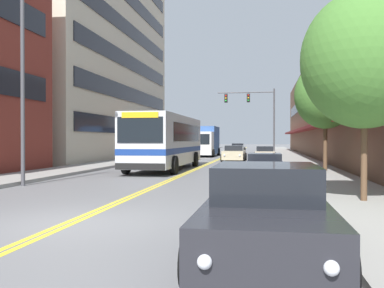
{
  "coord_description": "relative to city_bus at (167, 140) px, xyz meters",
  "views": [
    {
      "loc": [
        4.3,
        -8.98,
        1.86
      ],
      "look_at": [
        -1.26,
        23.35,
        1.51
      ],
      "focal_mm": 40.0,
      "sensor_mm": 36.0,
      "label": 1
    }
  ],
  "objects": [
    {
      "name": "car_black_moving_lead",
      "position": [
        2.39,
        32.32,
        -1.23
      ],
      "size": [
        2.01,
        4.41,
        1.32
      ],
      "color": "black",
      "rests_on": "ground_plane"
    },
    {
      "name": "car_charcoal_parked_right_foreground",
      "position": [
        6.09,
        -19.3,
        -1.17
      ],
      "size": [
        2.08,
        4.62,
        1.47
      ],
      "color": "#232328",
      "rests_on": "ground_plane"
    },
    {
      "name": "street_tree_right_mid",
      "position": [
        9.29,
        -1.86,
        2.41
      ],
      "size": [
        3.32,
        3.32,
        5.93
      ],
      "color": "brown",
      "rests_on": "sidewalk_right"
    },
    {
      "name": "sidewalk_right",
      "position": [
        8.8,
        20.0,
        -1.77
      ],
      "size": [
        3.03,
        106.0,
        0.16
      ],
      "color": "gray",
      "rests_on": "ground_plane"
    },
    {
      "name": "city_bus",
      "position": [
        0.0,
        0.0,
        0.0
      ],
      "size": [
        2.95,
        11.32,
        3.27
      ],
      "color": "silver",
      "rests_on": "ground_plane"
    },
    {
      "name": "street_lamp_left_near",
      "position": [
        -3.26,
        -10.25,
        3.05
      ],
      "size": [
        2.02,
        0.28,
        8.33
      ],
      "color": "#47474C",
      "rests_on": "ground_plane"
    },
    {
      "name": "traffic_signal_mast",
      "position": [
        5.02,
        20.29,
        3.31
      ],
      "size": [
        6.12,
        0.38,
        7.27
      ],
      "color": "#47474C",
      "rests_on": "ground_plane"
    },
    {
      "name": "street_tree_right_near",
      "position": [
        8.78,
        -13.47,
        2.23
      ],
      "size": [
        3.49,
        3.49,
        5.84
      ],
      "color": "brown",
      "rests_on": "sidewalk_right"
    },
    {
      "name": "car_red_parked_left_mid",
      "position": [
        -2.65,
        10.46,
        -1.25
      ],
      "size": [
        2.07,
        4.25,
        1.28
      ],
      "color": "maroon",
      "rests_on": "ground_plane"
    },
    {
      "name": "fire_hydrant",
      "position": [
        7.73,
        -9.2,
        -1.31
      ],
      "size": [
        0.28,
        0.2,
        0.75
      ],
      "color": "yellow",
      "rests_on": "sidewalk_right"
    },
    {
      "name": "ground_plane",
      "position": [
        1.78,
        20.0,
        -1.85
      ],
      "size": [
        240.0,
        240.0,
        0.0
      ],
      "primitive_type": "plane",
      "color": "slate"
    },
    {
      "name": "centre_line",
      "position": [
        1.78,
        20.0,
        -1.84
      ],
      "size": [
        0.34,
        106.0,
        0.01
      ],
      "color": "yellow",
      "rests_on": "ground_plane"
    },
    {
      "name": "car_beige_moving_second",
      "position": [
        3.44,
        10.72,
        -1.21
      ],
      "size": [
        2.01,
        4.72,
        1.34
      ],
      "color": "#BCAD89",
      "rests_on": "ground_plane"
    },
    {
      "name": "storefront_row_right",
      "position": [
        14.54,
        20.0,
        3.3
      ],
      "size": [
        9.1,
        68.0,
        10.31
      ],
      "color": "brown",
      "rests_on": "ground_plane"
    },
    {
      "name": "car_champagne_parked_right_mid",
      "position": [
        6.03,
        15.34,
        -1.28
      ],
      "size": [
        2.07,
        4.34,
        1.2
      ],
      "color": "beige",
      "rests_on": "ground_plane"
    },
    {
      "name": "office_tower_left",
      "position": [
        -12.98,
        14.68,
        10.66
      ],
      "size": [
        12.08,
        28.17,
        25.02
      ],
      "color": "beige",
      "rests_on": "ground_plane"
    },
    {
      "name": "car_navy_parked_right_far",
      "position": [
        6.05,
        -6.15,
        -1.26
      ],
      "size": [
        1.99,
        4.74,
        1.22
      ],
      "color": "#19234C",
      "rests_on": "ground_plane"
    },
    {
      "name": "box_truck",
      "position": [
        -0.55,
        21.0,
        -0.17
      ],
      "size": [
        2.8,
        7.6,
        3.3
      ],
      "color": "white",
      "rests_on": "ground_plane"
    },
    {
      "name": "sidewalk_left",
      "position": [
        -5.23,
        20.0,
        -1.77
      ],
      "size": [
        3.03,
        106.0,
        0.16
      ],
      "color": "gray",
      "rests_on": "ground_plane"
    }
  ]
}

